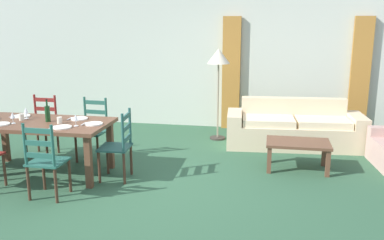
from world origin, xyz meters
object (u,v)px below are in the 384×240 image
object	(u,v)px
wine_glass_far_left	(26,111)
couch	(294,129)
wine_glass_near_right	(76,118)
coffee_table	(298,146)
dining_chair_far_left	(43,126)
standing_lamp	(219,62)
wine_bottle	(48,113)
wine_glass_near_left	(13,116)
coffee_cup_secondary	(21,117)
coffee_cup_primary	(60,120)
dining_chair_far_right	(93,129)
dining_chair_near_right	(46,161)
dining_chair_head_east	(119,145)
dining_table	(41,128)

from	to	relation	value
wine_glass_far_left	couch	bearing A→B (deg)	26.17
wine_glass_near_right	coffee_table	distance (m)	3.14
dining_chair_far_left	standing_lamp	size ratio (longest dim) A/B	0.59
standing_lamp	dining_chair_far_left	bearing A→B (deg)	-151.44
wine_bottle	couch	world-z (taller)	wine_bottle
couch	wine_glass_near_left	bearing A→B (deg)	-150.43
wine_glass_near_right	coffee_cup_secondary	xyz separation A→B (m)	(-0.91, 0.18, -0.07)
wine_glass_far_left	coffee_cup_primary	size ratio (longest dim) A/B	1.79
couch	standing_lamp	world-z (taller)	standing_lamp
dining_chair_far_left	coffee_table	bearing A→B (deg)	0.53
dining_chair_far_right	wine_glass_near_left	xyz separation A→B (m)	(-0.76, -0.88, 0.38)
dining_chair_near_right	standing_lamp	bearing A→B (deg)	60.37
dining_chair_far_left	wine_glass_near_right	world-z (taller)	dining_chair_far_left
standing_lamp	dining_chair_head_east	bearing A→B (deg)	-115.44
wine_glass_far_left	coffee_table	size ratio (longest dim) A/B	0.18
standing_lamp	coffee_cup_secondary	bearing A→B (deg)	-139.17
coffee_table	standing_lamp	xyz separation A→B (m)	(-1.34, 1.40, 1.06)
dining_chair_far_left	coffee_table	size ratio (longest dim) A/B	1.07
dining_chair_head_east	wine_glass_far_left	distance (m)	1.50
wine_glass_near_left	wine_glass_near_right	distance (m)	0.91
dining_chair_far_right	wine_glass_near_right	xyz separation A→B (m)	(0.15, -0.85, 0.38)
dining_chair_far_left	coffee_cup_secondary	distance (m)	0.81
coffee_cup_secondary	coffee_table	world-z (taller)	coffee_cup_secondary
dining_chair_far_left	dining_chair_far_right	xyz separation A→B (m)	(0.88, -0.06, 0.00)
dining_table	dining_chair_far_left	world-z (taller)	dining_chair_far_left
dining_chair_head_east	wine_glass_far_left	xyz separation A→B (m)	(-1.44, 0.16, 0.38)
dining_table	dining_chair_far_right	xyz separation A→B (m)	(0.43, 0.72, -0.19)
dining_chair_far_left	wine_bottle	bearing A→B (deg)	-54.36
dining_table	dining_chair_far_left	distance (m)	0.92
coffee_cup_primary	coffee_cup_secondary	xyz separation A→B (m)	(-0.62, 0.08, 0.00)
wine_glass_far_left	dining_chair_far_left	bearing A→B (deg)	102.24
coffee_cup_secondary	standing_lamp	size ratio (longest dim) A/B	0.05
coffee_cup_primary	wine_glass_near_right	bearing A→B (deg)	-18.27
wine_glass_far_left	coffee_cup_primary	distance (m)	0.64
wine_bottle	coffee_table	bearing A→B (deg)	12.77
dining_chair_far_right	coffee_table	bearing A→B (deg)	1.84
dining_chair_near_right	dining_chair_head_east	world-z (taller)	same
wine_bottle	dining_chair_far_right	bearing A→B (deg)	62.96
dining_chair_far_right	couch	size ratio (longest dim) A/B	0.41
wine_glass_near_left	coffee_cup_primary	distance (m)	0.64
dining_chair_head_east	dining_chair_far_right	bearing A→B (deg)	133.17
coffee_cup_primary	coffee_table	size ratio (longest dim) A/B	0.10
wine_glass_near_right	couch	xyz separation A→B (m)	(2.95, 2.17, -0.57)
dining_chair_far_right	wine_glass_far_left	xyz separation A→B (m)	(-0.74, -0.58, 0.38)
dining_table	dining_chair_head_east	xyz separation A→B (m)	(1.13, -0.02, -0.19)
standing_lamp	wine_glass_near_right	bearing A→B (deg)	-124.38
wine_glass_near_left	coffee_cup_secondary	distance (m)	0.21
wine_glass_near_left	coffee_table	xyz separation A→B (m)	(3.86, 0.97, -0.51)
dining_table	dining_chair_far_right	size ratio (longest dim) A/B	1.98
dining_table	dining_chair_near_right	size ratio (longest dim) A/B	1.98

